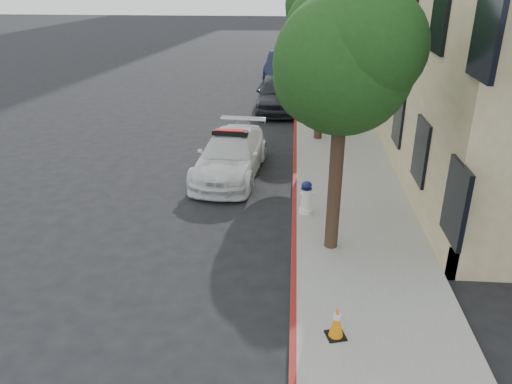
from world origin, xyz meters
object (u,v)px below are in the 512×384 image
object	(u,v)px
parked_car_mid	(277,93)
fire_hydrant	(306,198)
parked_car_far	(282,65)
police_car	(231,155)
traffic_cone	(337,322)

from	to	relation	value
parked_car_mid	fire_hydrant	distance (m)	10.86
parked_car_far	fire_hydrant	bearing A→B (deg)	-80.23
parked_car_far	fire_hydrant	distance (m)	18.43
police_car	fire_hydrant	bearing A→B (deg)	-45.72
parked_car_mid	traffic_cone	bearing A→B (deg)	-84.98
parked_car_far	traffic_cone	xyz separation A→B (m)	(1.59, -23.19, -0.28)
parked_car_mid	fire_hydrant	world-z (taller)	parked_car_mid
fire_hydrant	parked_car_mid	bearing A→B (deg)	87.53
fire_hydrant	traffic_cone	bearing A→B (deg)	-93.24
police_car	traffic_cone	world-z (taller)	police_car
police_car	parked_car_far	distance (m)	15.62
police_car	fire_hydrant	world-z (taller)	police_car
parked_car_mid	traffic_cone	size ratio (longest dim) A/B	7.30
police_car	parked_car_mid	distance (m)	8.07
traffic_cone	fire_hydrant	bearing A→B (deg)	95.30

